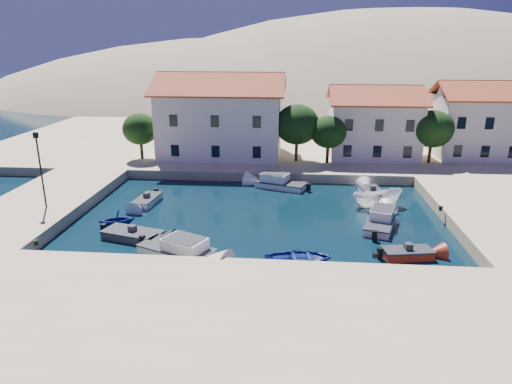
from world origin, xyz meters
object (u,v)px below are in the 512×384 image
lamppost (40,163)px  boat_east (377,207)px  building_right (476,118)px  building_mid (374,121)px  cabin_cruiser_south (177,249)px  cabin_cruiser_east (380,222)px  building_left (221,114)px  rowboat_south (299,263)px

lamppost → boat_east: bearing=10.7°
building_right → boat_east: building_right is taller
boat_east → building_mid: bearing=-21.9°
cabin_cruiser_south → cabin_cruiser_east: bearing=48.1°
cabin_cruiser_east → boat_east: size_ratio=1.15×
building_left → boat_east: 22.73m
building_mid → boat_east: (-1.79, -15.78, -5.22)m
cabin_cruiser_south → boat_east: (15.29, 11.14, -0.48)m
building_mid → building_right: building_right is taller
building_mid → rowboat_south: size_ratio=2.35×
building_left → building_right: (30.00, 2.00, -0.46)m
rowboat_south → boat_east: 13.53m
building_left → building_right: bearing=3.8°
building_mid → lamppost: size_ratio=1.69×
cabin_cruiser_south → building_right: bearing=68.7°
boat_east → lamppost: bearing=85.2°
lamppost → rowboat_south: (20.80, -6.41, -4.75)m
cabin_cruiser_east → rowboat_south: bearing=154.6°
cabin_cruiser_east → building_right: bearing=-15.8°
lamppost → cabin_cruiser_east: bearing=0.9°
building_mid → cabin_cruiser_east: 21.25m
building_left → lamppost: 23.10m
building_mid → boat_east: bearing=-96.5°
lamppost → cabin_cruiser_east: lamppost is taller
building_mid → cabin_cruiser_south: 32.22m
cabin_cruiser_east → boat_east: cabin_cruiser_east is taller
rowboat_south → cabin_cruiser_east: bearing=-54.0°
rowboat_south → cabin_cruiser_east: cabin_cruiser_east is taller
rowboat_south → cabin_cruiser_east: size_ratio=0.85×
building_left → cabin_cruiser_south: 26.50m
building_left → building_mid: (18.00, 1.00, -0.71)m
building_mid → cabin_cruiser_south: building_mid is taller
building_left → cabin_cruiser_south: size_ratio=2.54×
building_left → rowboat_south: (9.30, -26.41, -5.94)m
building_left → cabin_cruiser_east: bearing=-51.3°
lamppost → rowboat_south: size_ratio=1.39×
building_mid → cabin_cruiser_south: size_ratio=1.81×
lamppost → cabin_cruiser_south: lamppost is taller
lamppost → building_right: bearing=27.9°
building_mid → building_right: bearing=4.8°
cabin_cruiser_south → cabin_cruiser_east: size_ratio=1.10×
building_right → cabin_cruiser_south: bearing=-136.2°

